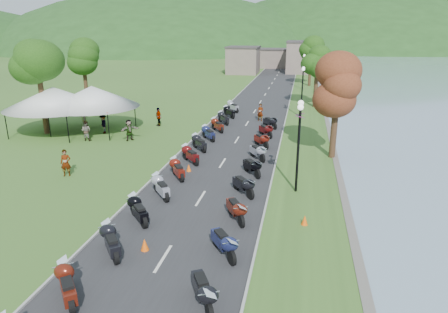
# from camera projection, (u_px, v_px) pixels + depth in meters

# --- Properties ---
(road) EXTENTS (7.00, 120.00, 0.02)m
(road) POSITION_uv_depth(u_px,v_px,m) (255.00, 111.00, 43.87)
(road) COLOR #2D2D2F
(road) RESTS_ON ground
(hills_backdrop) EXTENTS (360.00, 120.00, 76.00)m
(hills_backdrop) POSITION_uv_depth(u_px,v_px,m) (295.00, 47.00, 193.27)
(hills_backdrop) COLOR #285621
(hills_backdrop) RESTS_ON ground
(far_building) EXTENTS (18.00, 16.00, 5.00)m
(far_building) POSITION_uv_depth(u_px,v_px,m) (271.00, 59.00, 85.49)
(far_building) COLOR #79685E
(far_building) RESTS_ON ground
(moto_row_left) EXTENTS (2.60, 46.52, 1.10)m
(moto_row_left) POSITION_uv_depth(u_px,v_px,m) (169.00, 178.00, 22.88)
(moto_row_left) COLOR #331411
(moto_row_left) RESTS_ON ground
(moto_row_right) EXTENTS (2.60, 33.79, 1.10)m
(moto_row_right) POSITION_uv_depth(u_px,v_px,m) (244.00, 185.00, 21.86)
(moto_row_right) COLOR #331411
(moto_row_right) RESTS_ON ground
(vendor_tent_main) EXTENTS (5.33, 5.33, 4.00)m
(vendor_tent_main) POSITION_uv_depth(u_px,v_px,m) (94.00, 109.00, 34.92)
(vendor_tent_main) COLOR silver
(vendor_tent_main) RESTS_ON ground
(vendor_tent_side) EXTENTS (5.53, 5.53, 4.00)m
(vendor_tent_side) POSITION_uv_depth(u_px,v_px,m) (55.00, 110.00, 34.37)
(vendor_tent_side) COLOR silver
(vendor_tent_side) RESTS_ON ground
(tree_park_left) EXTENTS (3.65, 3.65, 10.13)m
(tree_park_left) POSITION_uv_depth(u_px,v_px,m) (39.00, 74.00, 33.20)
(tree_park_left) COLOR #285815
(tree_park_left) RESTS_ON ground
(tree_lakeside) EXTENTS (2.89, 2.89, 8.03)m
(tree_lakeside) POSITION_uv_depth(u_px,v_px,m) (336.00, 101.00, 27.08)
(tree_lakeside) COLOR #285815
(tree_lakeside) RESTS_ON ground
(pedestrian_a) EXTENTS (0.74, 0.64, 1.69)m
(pedestrian_a) POSITION_uv_depth(u_px,v_px,m) (67.00, 176.00, 24.77)
(pedestrian_a) COLOR slate
(pedestrian_a) RESTS_ON ground
(pedestrian_b) EXTENTS (0.80, 0.45, 1.63)m
(pedestrian_b) POSITION_uv_depth(u_px,v_px,m) (87.00, 141.00, 32.53)
(pedestrian_b) COLOR slate
(pedestrian_b) RESTS_ON ground
(pedestrian_c) EXTENTS (1.03, 1.14, 1.69)m
(pedestrian_c) POSITION_uv_depth(u_px,v_px,m) (104.00, 133.00, 34.80)
(pedestrian_c) COLOR slate
(pedestrian_c) RESTS_ON ground
(traffic_cone_near) EXTENTS (0.35, 0.35, 0.54)m
(traffic_cone_near) POSITION_uv_depth(u_px,v_px,m) (145.00, 245.00, 16.38)
(traffic_cone_near) COLOR #F2590C
(traffic_cone_near) RESTS_ON ground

